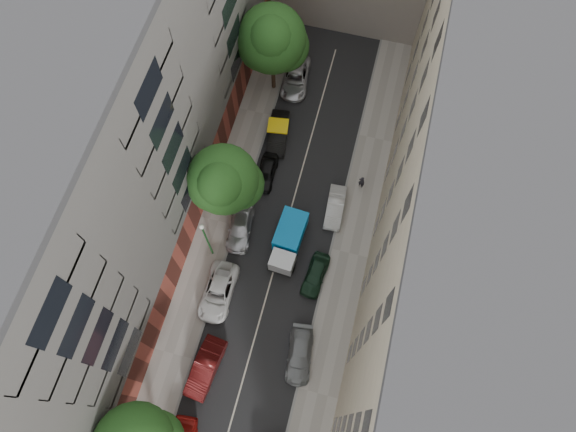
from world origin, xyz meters
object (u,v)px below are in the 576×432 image
(car_right_2, at_px, (315,275))
(lamp_post, at_px, (206,237))
(car_left_1, at_px, (205,368))
(tree_far, at_px, (273,42))
(car_left_4, at_px, (266,172))
(tree_mid, at_px, (224,182))
(car_left_2, at_px, (218,292))
(car_right_1, at_px, (300,355))
(car_left_5, at_px, (278,133))
(tarp_truck, at_px, (288,241))
(car_right_3, at_px, (335,207))
(car_left_3, at_px, (241,227))
(pedestrian, at_px, (362,182))
(car_left_6, at_px, (296,77))

(car_right_2, xyz_separation_m, lamp_post, (-8.39, -0.17, 3.21))
(car_left_1, relative_size, tree_far, 0.50)
(car_left_4, bearing_deg, tree_mid, -113.49)
(car_left_2, distance_m, car_right_1, 7.80)
(car_left_2, xyz_separation_m, car_left_5, (0.80, 14.80, 0.06))
(car_left_4, relative_size, lamp_post, 0.63)
(tarp_truck, xyz_separation_m, car_right_3, (2.94, 4.02, -0.62))
(tarp_truck, bearing_deg, car_left_3, 177.97)
(car_left_3, height_order, car_right_3, car_left_3)
(car_left_3, relative_size, car_right_2, 1.21)
(tarp_truck, distance_m, car_right_3, 5.01)
(tarp_truck, relative_size, car_left_2, 1.04)
(car_left_1, distance_m, car_left_5, 20.40)
(car_right_2, bearing_deg, car_right_3, 93.39)
(car_right_2, height_order, tree_far, tree_far)
(car_left_1, height_order, car_left_2, car_left_1)
(pedestrian, bearing_deg, car_left_1, 85.52)
(car_left_4, height_order, pedestrian, pedestrian)
(car_left_3, height_order, lamp_post, lamp_post)
(car_right_1, bearing_deg, car_left_4, 107.47)
(car_left_2, distance_m, car_left_4, 10.91)
(tree_far, bearing_deg, car_right_1, -70.40)
(car_right_3, xyz_separation_m, lamp_post, (-8.63, -6.18, 3.21))
(car_left_1, height_order, tree_mid, tree_mid)
(car_left_1, distance_m, car_right_1, 6.91)
(car_left_1, bearing_deg, lamp_post, 110.95)
(lamp_post, bearing_deg, car_left_6, 82.71)
(car_left_2, bearing_deg, car_right_2, 24.25)
(car_right_1, height_order, car_right_2, car_right_2)
(car_left_6, distance_m, car_right_1, 24.80)
(car_right_2, height_order, lamp_post, lamp_post)
(tree_mid, bearing_deg, tree_far, 90.00)
(tree_mid, distance_m, lamp_post, 4.34)
(car_right_1, height_order, tree_far, tree_far)
(tarp_truck, height_order, car_left_4, tarp_truck)
(car_left_6, relative_size, pedestrian, 3.32)
(car_left_4, height_order, tree_far, tree_far)
(car_left_3, relative_size, car_left_6, 0.90)
(car_left_6, distance_m, lamp_post, 18.35)
(tarp_truck, relative_size, tree_mid, 0.56)
(car_left_2, bearing_deg, car_left_4, 85.17)
(car_left_6, bearing_deg, car_left_3, -98.43)
(tarp_truck, height_order, car_left_3, tarp_truck)
(car_right_1, bearing_deg, car_right_3, 83.02)
(tarp_truck, relative_size, car_right_1, 1.16)
(car_left_2, bearing_deg, car_left_5, 86.28)
(tarp_truck, xyz_separation_m, lamp_post, (-5.69, -2.16, 2.59))
(car_right_3, bearing_deg, car_left_3, -156.26)
(car_left_3, xyz_separation_m, car_left_6, (0.69, 15.36, 0.04))
(car_left_3, xyz_separation_m, car_right_2, (6.79, -2.40, -0.02))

